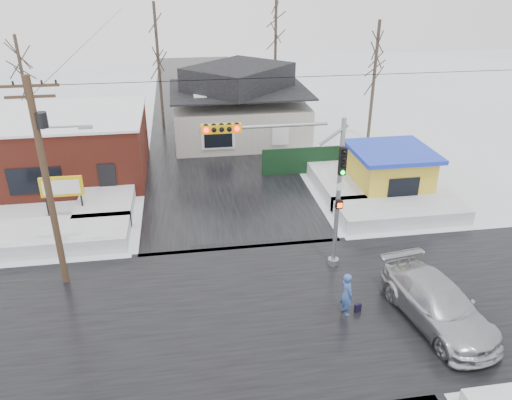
{
  "coord_description": "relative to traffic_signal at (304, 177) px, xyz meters",
  "views": [
    {
      "loc": [
        -2.57,
        -15.82,
        12.69
      ],
      "look_at": [
        0.57,
        4.21,
        3.0
      ],
      "focal_mm": 35.0,
      "sensor_mm": 36.0,
      "label": 1
    }
  ],
  "objects": [
    {
      "name": "ground",
      "position": [
        -2.43,
        -2.97,
        -4.54
      ],
      "size": [
        120.0,
        120.0,
        0.0
      ],
      "primitive_type": "plane",
      "color": "white",
      "rests_on": "ground"
    },
    {
      "name": "road_ns",
      "position": [
        -2.43,
        -2.97,
        -4.53
      ],
      "size": [
        10.0,
        120.0,
        0.02
      ],
      "primitive_type": "cube",
      "color": "black",
      "rests_on": "ground"
    },
    {
      "name": "road_ew",
      "position": [
        -2.43,
        -2.97,
        -4.53
      ],
      "size": [
        120.0,
        10.0,
        0.02
      ],
      "primitive_type": "cube",
      "color": "black",
      "rests_on": "ground"
    },
    {
      "name": "snowbank_nw",
      "position": [
        -11.43,
        4.03,
        -4.14
      ],
      "size": [
        7.0,
        3.0,
        0.8
      ],
      "primitive_type": "cube",
      "color": "white",
      "rests_on": "ground"
    },
    {
      "name": "snowbank_ne",
      "position": [
        6.57,
        4.03,
        -4.14
      ],
      "size": [
        7.0,
        3.0,
        0.8
      ],
      "primitive_type": "cube",
      "color": "white",
      "rests_on": "ground"
    },
    {
      "name": "snowbank_nside_w",
      "position": [
        -9.43,
        9.03,
        -4.14
      ],
      "size": [
        3.0,
        8.0,
        0.8
      ],
      "primitive_type": "cube",
      "color": "white",
      "rests_on": "ground"
    },
    {
      "name": "snowbank_nside_e",
      "position": [
        4.57,
        9.03,
        -4.14
      ],
      "size": [
        3.0,
        8.0,
        0.8
      ],
      "primitive_type": "cube",
      "color": "white",
      "rests_on": "ground"
    },
    {
      "name": "traffic_signal",
      "position": [
        0.0,
        0.0,
        0.0
      ],
      "size": [
        6.05,
        0.68,
        7.0
      ],
      "color": "gray",
      "rests_on": "ground"
    },
    {
      "name": "utility_pole",
      "position": [
        -10.36,
        0.53,
        0.57
      ],
      "size": [
        3.15,
        0.44,
        9.0
      ],
      "color": "#382619",
      "rests_on": "ground"
    },
    {
      "name": "brick_building",
      "position": [
        -13.43,
        13.03,
        -2.46
      ],
      "size": [
        12.2,
        8.2,
        4.12
      ],
      "color": "maroon",
      "rests_on": "ground"
    },
    {
      "name": "marquee_sign",
      "position": [
        -11.43,
        6.53,
        -2.62
      ],
      "size": [
        2.2,
        0.21,
        2.55
      ],
      "color": "black",
      "rests_on": "ground"
    },
    {
      "name": "house",
      "position": [
        -0.43,
        19.03,
        -1.92
      ],
      "size": [
        10.4,
        8.4,
        5.76
      ],
      "color": "beige",
      "rests_on": "ground"
    },
    {
      "name": "kiosk",
      "position": [
        7.07,
        7.03,
        -3.08
      ],
      "size": [
        4.6,
        4.6,
        2.88
      ],
      "color": "gold",
      "rests_on": "ground"
    },
    {
      "name": "fence",
      "position": [
        4.07,
        11.03,
        -3.64
      ],
      "size": [
        8.0,
        0.12,
        1.8
      ],
      "primitive_type": "cube",
      "color": "black",
      "rests_on": "ground"
    },
    {
      "name": "tree_far_left",
      "position": [
        -6.43,
        23.03,
        3.41
      ],
      "size": [
        3.0,
        3.0,
        10.0
      ],
      "color": "#332821",
      "rests_on": "ground"
    },
    {
      "name": "tree_far_mid",
      "position": [
        3.57,
        25.03,
        5.0
      ],
      "size": [
        3.0,
        3.0,
        12.0
      ],
      "color": "#332821",
      "rests_on": "ground"
    },
    {
      "name": "tree_far_right",
      "position": [
        9.57,
        17.03,
        2.62
      ],
      "size": [
        3.0,
        3.0,
        9.0
      ],
      "color": "#332821",
      "rests_on": "ground"
    },
    {
      "name": "tree_far_west",
      "position": [
        -16.43,
        21.03,
        1.82
      ],
      "size": [
        3.0,
        3.0,
        8.0
      ],
      "color": "#332821",
      "rests_on": "ground"
    },
    {
      "name": "pedestrian",
      "position": [
        0.99,
        -3.5,
        -3.61
      ],
      "size": [
        0.6,
        0.77,
        1.85
      ],
      "primitive_type": "imported",
      "rotation": [
        0.0,
        0.0,
        1.82
      ],
      "color": "#3957A1",
      "rests_on": "ground"
    },
    {
      "name": "car",
      "position": [
        4.31,
        -4.52,
        -3.72
      ],
      "size": [
        3.14,
        5.94,
        1.64
      ],
      "primitive_type": "imported",
      "rotation": [
        0.0,
        0.0,
        0.15
      ],
      "color": "#B6B8BE",
      "rests_on": "ground"
    },
    {
      "name": "shopping_bag",
      "position": [
        1.52,
        -3.49,
        -4.36
      ],
      "size": [
        0.3,
        0.2,
        0.35
      ],
      "primitive_type": "cube",
      "rotation": [
        0.0,
        0.0,
        0.32
      ],
      "color": "black",
      "rests_on": "ground"
    }
  ]
}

